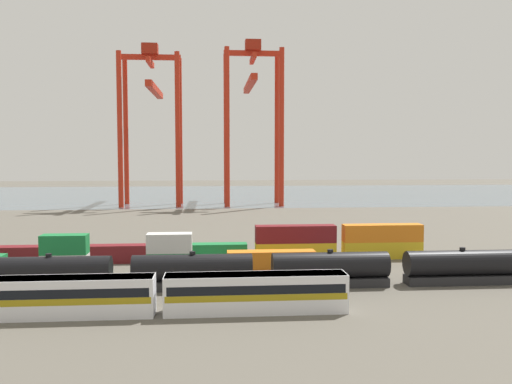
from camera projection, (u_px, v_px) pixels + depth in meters
name	position (u px, v px, depth m)	size (l,w,h in m)	color
ground_plane	(211.00, 228.00, 115.49)	(420.00, 420.00, 0.00)	#5B564C
harbour_water	(211.00, 194.00, 211.27)	(400.00, 110.00, 0.01)	slate
passenger_train	(159.00, 293.00, 53.23)	(37.55, 3.14, 3.90)	silver
freight_tank_row	(330.00, 269.00, 64.53)	(79.70, 3.04, 4.50)	#232326
shipping_container_1	(65.00, 264.00, 71.77)	(6.04, 2.44, 2.60)	silver
shipping_container_2	(65.00, 244.00, 71.58)	(6.04, 2.44, 2.60)	#197538
shipping_container_3	(170.00, 262.00, 72.91)	(6.04, 2.44, 2.60)	#197538
shipping_container_4	(169.00, 243.00, 72.72)	(6.04, 2.44, 2.60)	silver
shipping_container_5	(271.00, 260.00, 74.05)	(12.10, 2.44, 2.60)	orange
shipping_container_6	(21.00, 255.00, 77.74)	(12.10, 2.44, 2.60)	maroon
shipping_container_7	(115.00, 254.00, 78.85)	(12.10, 2.44, 2.60)	maroon
shipping_container_8	(206.00, 252.00, 79.95)	(12.10, 2.44, 2.60)	#197538
shipping_container_9	(295.00, 251.00, 81.06)	(12.10, 2.44, 2.60)	gold
shipping_container_10	(295.00, 234.00, 80.87)	(12.10, 2.44, 2.60)	maroon
shipping_container_11	(382.00, 250.00, 82.16)	(12.10, 2.44, 2.60)	gold
shipping_container_12	(382.00, 233.00, 81.98)	(12.10, 2.44, 2.60)	orange
gantry_crane_west	(152.00, 108.00, 167.34)	(18.57, 38.41, 49.30)	red
gantry_crane_central	(252.00, 105.00, 169.82)	(18.07, 38.75, 50.94)	red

